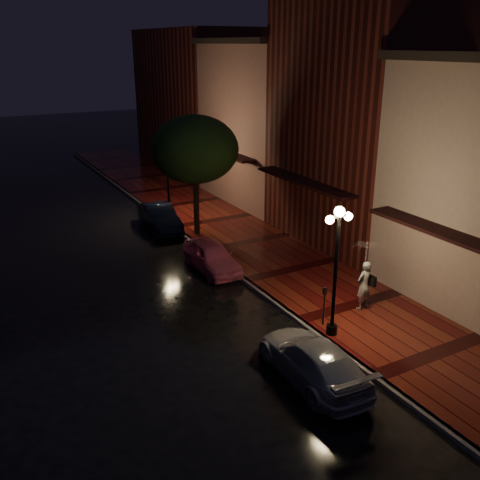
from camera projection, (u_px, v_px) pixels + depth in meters
ground at (246, 283)px, 21.39m from camera, size 120.00×120.00×0.00m
sidewalk at (293, 271)px, 22.39m from camera, size 4.50×60.00×0.15m
curb at (246, 281)px, 21.36m from camera, size 0.25×60.00×0.15m
storefront_mid at (359, 126)px, 24.31m from camera, size 5.00×8.00×11.00m
storefront_far at (266, 126)px, 31.22m from camera, size 5.00×8.00×9.00m
storefront_extra at (195, 101)px, 39.25m from camera, size 5.00×12.00×10.00m
streetlamp_near at (336, 264)px, 16.54m from camera, size 0.96×0.36×4.31m
streetlamp_far at (168, 173)px, 28.03m from camera, size 0.96×0.36×4.31m
street_tree at (195, 151)px, 25.11m from camera, size 4.16×4.16×5.80m
pink_car at (212, 256)px, 22.44m from camera, size 1.54×3.67×1.24m
navy_car at (160, 218)px, 27.32m from camera, size 1.63×3.99×1.29m
silver_car at (313, 360)px, 15.09m from camera, size 1.94×4.30×1.22m
woman_with_umbrella at (366, 265)px, 18.45m from camera, size 1.05×1.08×2.54m
parking_meter at (324, 302)px, 17.68m from camera, size 0.12×0.09×1.36m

